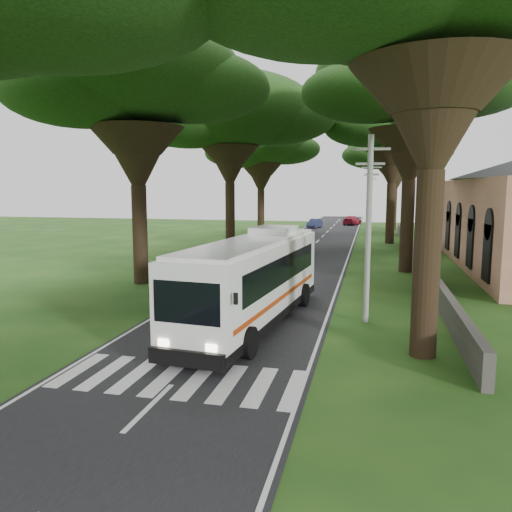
% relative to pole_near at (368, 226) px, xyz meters
% --- Properties ---
extents(ground, '(140.00, 140.00, 0.00)m').
position_rel_pole_near_xyz_m(ground, '(-5.50, -6.00, -4.18)').
color(ground, '#184112').
rests_on(ground, ground).
extents(road, '(8.00, 120.00, 0.04)m').
position_rel_pole_near_xyz_m(road, '(-5.50, 19.00, -4.17)').
color(road, black).
rests_on(road, ground).
extents(crosswalk, '(8.00, 3.00, 0.01)m').
position_rel_pole_near_xyz_m(crosswalk, '(-5.50, -8.00, -4.18)').
color(crosswalk, silver).
rests_on(crosswalk, ground).
extents(property_wall, '(0.35, 50.00, 1.20)m').
position_rel_pole_near_xyz_m(property_wall, '(3.50, 18.00, -3.58)').
color(property_wall, '#383533').
rests_on(property_wall, ground).
extents(pole_near, '(1.60, 0.24, 8.00)m').
position_rel_pole_near_xyz_m(pole_near, '(0.00, 0.00, 0.00)').
color(pole_near, gray).
rests_on(pole_near, ground).
extents(pole_mid, '(1.60, 0.24, 8.00)m').
position_rel_pole_near_xyz_m(pole_mid, '(0.00, 20.00, 0.00)').
color(pole_mid, gray).
rests_on(pole_mid, ground).
extents(pole_far, '(1.60, 0.24, 8.00)m').
position_rel_pole_near_xyz_m(pole_far, '(0.00, 40.00, 0.00)').
color(pole_far, gray).
rests_on(pole_far, ground).
extents(tree_l_mida, '(12.77, 12.77, 14.92)m').
position_rel_pole_near_xyz_m(tree_l_mida, '(-13.50, 6.00, 7.82)').
color(tree_l_mida, black).
rests_on(tree_l_mida, ground).
extents(tree_l_midb, '(16.19, 16.19, 16.30)m').
position_rel_pole_near_xyz_m(tree_l_midb, '(-13.00, 24.00, 8.59)').
color(tree_l_midb, black).
rests_on(tree_l_midb, ground).
extents(tree_l_far, '(12.45, 12.45, 13.89)m').
position_rel_pole_near_xyz_m(tree_l_far, '(-14.00, 42.00, 6.87)').
color(tree_l_far, black).
rests_on(tree_l_far, ground).
extents(tree_r_mida, '(13.07, 13.07, 15.83)m').
position_rel_pole_near_xyz_m(tree_r_mida, '(2.50, 14.00, 8.66)').
color(tree_r_mida, black).
rests_on(tree_r_mida, ground).
extents(tree_r_midb, '(12.46, 12.46, 15.45)m').
position_rel_pole_near_xyz_m(tree_r_midb, '(2.00, 32.00, 8.39)').
color(tree_r_midb, black).
rests_on(tree_r_midb, ground).
extents(tree_r_far, '(12.97, 12.97, 14.02)m').
position_rel_pole_near_xyz_m(tree_r_far, '(3.00, 50.00, 6.92)').
color(tree_r_far, black).
rests_on(tree_r_far, ground).
extents(coach_bus, '(3.88, 12.59, 3.65)m').
position_rel_pole_near_xyz_m(coach_bus, '(-4.69, -1.39, -2.21)').
color(coach_bus, white).
rests_on(coach_bus, ground).
extents(distant_car_a, '(2.68, 4.01, 1.27)m').
position_rel_pole_near_xyz_m(distant_car_a, '(-7.09, 27.46, -3.52)').
color(distant_car_a, '#B3B2B7').
rests_on(distant_car_a, road).
extents(distant_car_b, '(2.05, 4.03, 1.27)m').
position_rel_pole_near_xyz_m(distant_car_b, '(-7.85, 50.13, -3.52)').
color(distant_car_b, navy).
rests_on(distant_car_b, road).
extents(distant_car_c, '(3.05, 5.10, 1.39)m').
position_rel_pole_near_xyz_m(distant_car_c, '(-2.85, 57.10, -3.46)').
color(distant_car_c, maroon).
rests_on(distant_car_c, road).
extents(pedestrian, '(0.36, 0.55, 1.49)m').
position_rel_pole_near_xyz_m(pedestrian, '(-10.07, 0.81, -3.43)').
color(pedestrian, black).
rests_on(pedestrian, ground).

